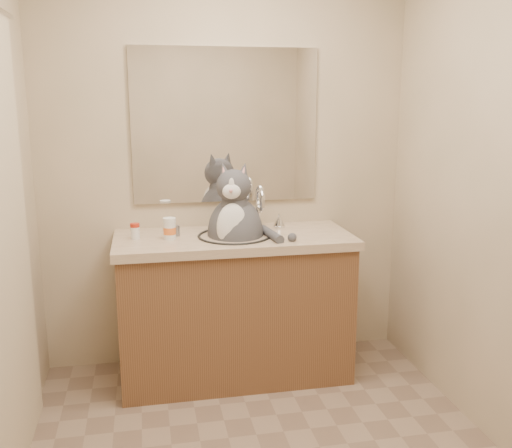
% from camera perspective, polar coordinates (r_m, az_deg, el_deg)
% --- Properties ---
extents(room, '(2.22, 2.52, 2.42)m').
position_cam_1_polar(room, '(2.23, 1.61, 1.86)').
color(room, gray).
rests_on(room, ground).
extents(vanity, '(1.34, 0.59, 1.12)m').
position_cam_1_polar(vanity, '(3.35, -2.17, -7.91)').
color(vanity, brown).
rests_on(vanity, ground).
extents(mirror, '(1.10, 0.02, 0.90)m').
position_cam_1_polar(mirror, '(3.41, -3.05, 9.77)').
color(mirror, white).
rests_on(mirror, room).
extents(cat, '(0.43, 0.46, 0.63)m').
position_cam_1_polar(cat, '(3.22, -2.08, -0.40)').
color(cat, '#444449').
rests_on(cat, vanity).
extents(pill_bottle_redcap, '(0.06, 0.06, 0.09)m').
position_cam_1_polar(pill_bottle_redcap, '(3.20, -12.00, -0.71)').
color(pill_bottle_redcap, white).
rests_on(pill_bottle_redcap, vanity).
extents(pill_bottle_orange, '(0.09, 0.09, 0.12)m').
position_cam_1_polar(pill_bottle_orange, '(3.17, -8.63, -0.49)').
color(pill_bottle_orange, white).
rests_on(pill_bottle_orange, vanity).
extents(grey_canister, '(0.04, 0.04, 0.06)m').
position_cam_1_polar(grey_canister, '(3.24, -7.96, -0.67)').
color(grey_canister, slate).
rests_on(grey_canister, vanity).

